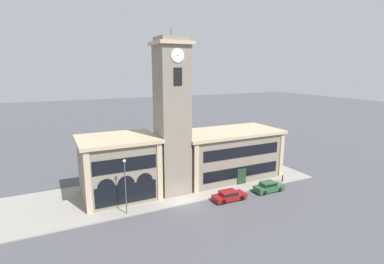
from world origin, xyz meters
The scene contains 9 objects.
ground_plane centered at (0.00, 0.00, 0.00)m, with size 300.00×300.00×0.00m, color #4C4C51.
sidewalk_kerb centered at (0.00, 6.18, 0.07)m, with size 44.28×12.35×0.15m.
clock_tower centered at (0.00, 4.54, 10.59)m, with size 4.70×4.70×22.27m.
town_hall_left_wing centered at (-7.08, 6.41, 4.15)m, with size 10.26×8.51×8.25m.
town_hall_right_wing centered at (10.22, 6.42, 3.82)m, with size 16.54×8.51×7.58m.
parked_car_near centered at (5.56, -1.28, 0.70)m, with size 4.50×1.84×1.32m.
parked_car_mid centered at (12.18, -1.28, 0.75)m, with size 4.34×1.74×1.44m.
street_lamp centered at (-7.61, 0.59, 4.47)m, with size 0.36×0.36×6.73m.
bollard centered at (16.40, 0.51, 0.67)m, with size 0.18×0.18×1.06m.
Camera 1 is at (-15.03, -32.31, 16.93)m, focal length 28.00 mm.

